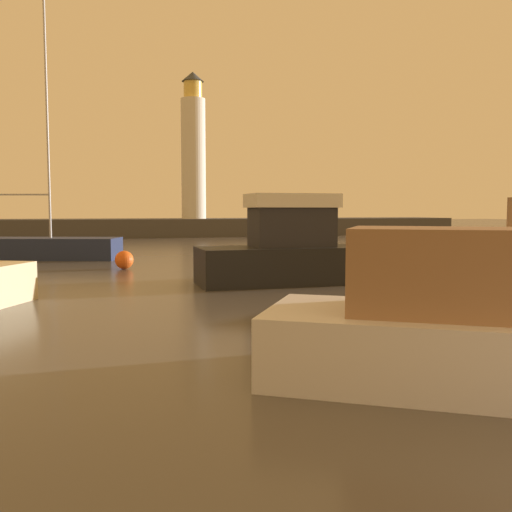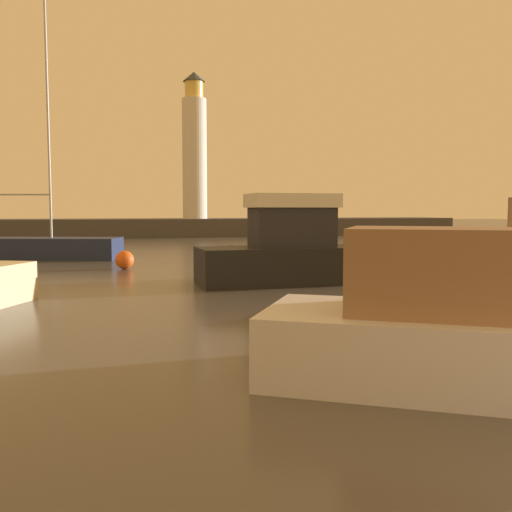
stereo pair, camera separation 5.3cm
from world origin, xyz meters
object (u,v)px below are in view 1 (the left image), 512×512
object	(u,v)px
lighthouse	(193,150)
sailboat_moored	(35,247)
motorboat_0	(333,254)
mooring_buoy	(124,260)
motorboat_2	(509,246)

from	to	relation	value
lighthouse	sailboat_moored	distance (m)	27.58
motorboat_0	mooring_buoy	world-z (taller)	motorboat_0
motorboat_2	mooring_buoy	xyz separation A→B (m)	(-15.70, 4.71, -0.58)
motorboat_0	sailboat_moored	xyz separation A→B (m)	(-10.66, 12.82, -0.35)
motorboat_0	mooring_buoy	bearing A→B (deg)	135.75
lighthouse	mooring_buoy	distance (m)	31.82
lighthouse	motorboat_0	world-z (taller)	lighthouse
motorboat_0	motorboat_2	world-z (taller)	motorboat_2
motorboat_0	sailboat_moored	bearing A→B (deg)	129.76
motorboat_0	mooring_buoy	xyz separation A→B (m)	(-6.64, 6.47, -0.56)
sailboat_moored	mooring_buoy	distance (m)	7.52
sailboat_moored	motorboat_0	bearing A→B (deg)	-50.24
lighthouse	motorboat_2	world-z (taller)	lighthouse
lighthouse	sailboat_moored	xyz separation A→B (m)	(-12.74, -23.22, -7.70)
motorboat_2	lighthouse	bearing A→B (deg)	101.52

